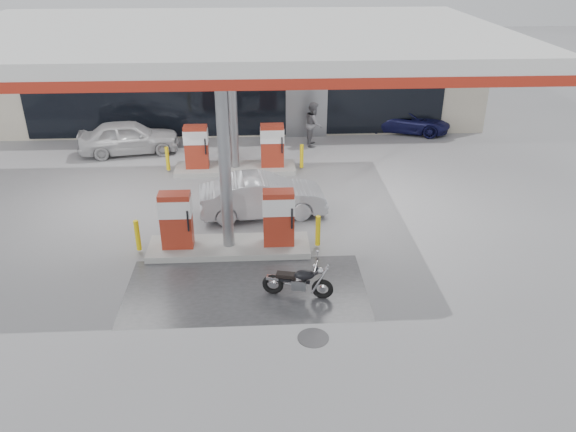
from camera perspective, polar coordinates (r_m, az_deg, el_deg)
The scene contains 13 objects.
ground at distance 14.24m, azimuth -6.30°, elevation -7.45°, with size 90.00×90.00×0.00m, color gray.
wet_patch at distance 14.21m, azimuth -4.27°, elevation -7.41°, with size 6.00×3.00×0.00m, color #4C4C4F.
drain_cover at distance 12.64m, azimuth 2.58°, elevation -12.26°, with size 0.70×0.70×0.01m, color #38383A.
store_building at distance 28.38m, azimuth -5.02°, elevation 14.36°, with size 22.00×8.22×4.00m.
canopy at distance 17.04m, azimuth -6.43°, elevation 17.41°, with size 16.00×10.02×5.51m.
pump_island_near at distance 15.59m, azimuth -6.10°, elevation -1.18°, with size 5.14×1.30×1.78m.
pump_island_far at distance 21.09m, azimuth -5.43°, elevation 6.39°, with size 5.14×1.30×1.78m.
parked_motorcycle at distance 13.71m, azimuth 1.10°, elevation -6.72°, with size 1.74×0.76×0.90m.
sedan_white at distance 23.77m, azimuth -15.86°, elevation 7.73°, with size 1.59×3.96×1.35m, color #BDBDBF.
attendant at distance 23.77m, azimuth 2.63°, elevation 9.33°, with size 0.89×0.69×1.83m, color slate.
hatchback_silver at distance 17.57m, azimuth -2.59°, elevation 2.05°, with size 1.38×3.94×1.30m, color #B1B3BA.
parked_car_left at distance 26.83m, azimuth -14.85°, elevation 9.92°, with size 1.86×4.58×1.33m, color #531214.
parked_car_right at distance 26.19m, azimuth 11.95°, elevation 9.54°, with size 1.77×3.84×1.07m, color #161749.
Camera 1 is at (0.91, -11.81, 7.90)m, focal length 35.00 mm.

